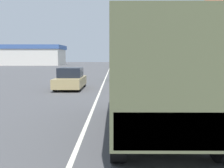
# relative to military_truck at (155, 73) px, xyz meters

# --- Properties ---
(ground_plane) EXTENTS (180.00, 180.00, 0.00)m
(ground_plane) POSITION_rel_military_truck_xyz_m (-1.99, 31.19, -1.67)
(ground_plane) COLOR #4C4C4F
(lane_centre_stripe) EXTENTS (0.12, 120.00, 0.00)m
(lane_centre_stripe) POSITION_rel_military_truck_xyz_m (-1.99, 31.19, -1.67)
(lane_centre_stripe) COLOR silver
(lane_centre_stripe) RESTS_ON ground
(sidewalk_right) EXTENTS (1.80, 120.00, 0.12)m
(sidewalk_right) POSITION_rel_military_truck_xyz_m (2.51, 31.19, -1.61)
(sidewalk_right) COLOR #ADAAA3
(sidewalk_right) RESTS_ON ground
(grass_strip_right) EXTENTS (7.00, 120.00, 0.02)m
(grass_strip_right) POSITION_rel_military_truck_xyz_m (6.91, 31.19, -1.66)
(grass_strip_right) COLOR #4C7538
(grass_strip_right) RESTS_ON ground
(military_truck) EXTENTS (2.40, 7.37, 2.93)m
(military_truck) POSITION_rel_military_truck_xyz_m (0.00, 0.00, 0.00)
(military_truck) COLOR #474C38
(military_truck) RESTS_ON ground
(car_nearest_ahead) EXTENTS (1.73, 4.31, 1.41)m
(car_nearest_ahead) POSITION_rel_military_truck_xyz_m (-4.04, 10.88, -1.03)
(car_nearest_ahead) COLOR tan
(car_nearest_ahead) RESTS_ON ground
(car_second_ahead) EXTENTS (1.87, 4.14, 1.47)m
(car_second_ahead) POSITION_rel_military_truck_xyz_m (-0.47, 18.15, -1.01)
(car_second_ahead) COLOR #336B3D
(car_second_ahead) RESTS_ON ground
(car_third_ahead) EXTENTS (1.76, 4.08, 1.45)m
(car_third_ahead) POSITION_rel_military_truck_xyz_m (0.09, 32.22, -1.02)
(car_third_ahead) COLOR silver
(car_third_ahead) RESTS_ON ground
(car_fourth_ahead) EXTENTS (1.93, 4.86, 1.44)m
(car_fourth_ahead) POSITION_rel_military_truck_xyz_m (-0.54, 42.46, -1.01)
(car_fourth_ahead) COLOR #B7BABF
(car_fourth_ahead) RESTS_ON ground
(tree_mid_right) EXTENTS (3.44, 3.44, 6.43)m
(tree_mid_right) POSITION_rel_military_truck_xyz_m (6.18, 13.55, 3.02)
(tree_mid_right) COLOR brown
(tree_mid_right) RESTS_ON grass_strip_right
(tree_far_right) EXTENTS (2.57, 2.57, 7.09)m
(tree_far_right) POSITION_rel_military_truck_xyz_m (5.54, 24.25, 4.03)
(tree_far_right) COLOR brown
(tree_far_right) RESTS_ON grass_strip_right
(building_distant) EXTENTS (18.41, 12.06, 5.38)m
(building_distant) POSITION_rel_military_truck_xyz_m (-24.20, 69.12, 1.05)
(building_distant) COLOR beige
(building_distant) RESTS_ON ground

